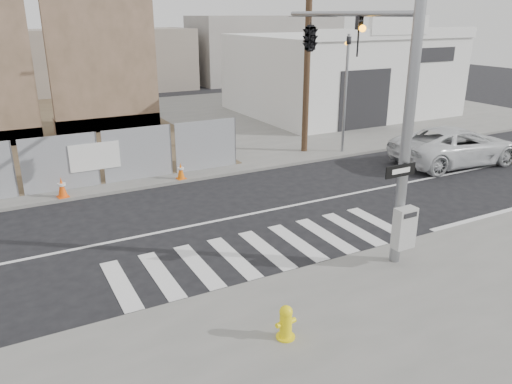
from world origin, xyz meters
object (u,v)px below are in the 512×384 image
fire_hydrant (286,322)px  traffic_cone_d (181,171)px  auto_shop (339,73)px  suv (456,146)px  traffic_cone_c (62,187)px  signal_pole (339,66)px

fire_hydrant → traffic_cone_d: 10.63m
fire_hydrant → traffic_cone_d: bearing=69.1°
auto_shop → traffic_cone_d: 16.65m
suv → traffic_cone_c: bearing=83.6°
fire_hydrant → traffic_cone_c: bearing=92.3°
auto_shop → traffic_cone_d: (-14.01, -8.75, -2.10)m
signal_pole → traffic_cone_d: (-2.50, 6.27, -4.35)m
auto_shop → suv: 12.37m
fire_hydrant → suv: 14.89m
signal_pole → suv: signal_pole is taller
auto_shop → suv: bearing=-102.7°
signal_pole → traffic_cone_d: 8.03m
suv → traffic_cone_d: bearing=79.4°
auto_shop → suv: (-2.69, -11.95, -1.74)m
traffic_cone_c → traffic_cone_d: traffic_cone_c is taller
auto_shop → suv: size_ratio=2.09×
traffic_cone_c → auto_shop: bearing=25.5°
auto_shop → traffic_cone_d: bearing=-148.0°
traffic_cone_d → signal_pole: bearing=-68.2°
auto_shop → traffic_cone_d: size_ratio=18.60×
signal_pole → suv: (8.81, 3.06, -3.98)m
auto_shop → fire_hydrant: (-15.67, -19.24, -2.06)m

